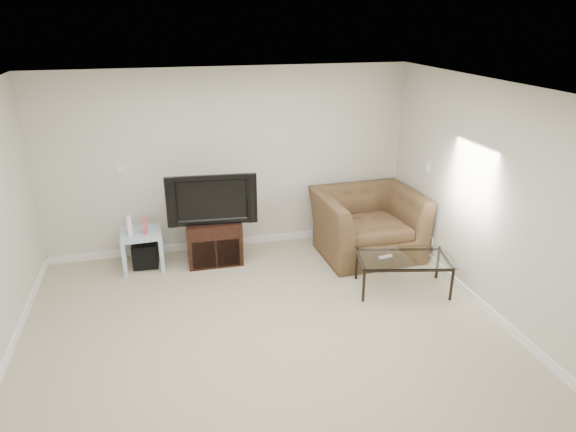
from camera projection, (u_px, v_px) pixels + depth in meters
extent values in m
plane|color=tan|center=(269.00, 346.00, 5.17)|extent=(5.00, 5.00, 0.00)
plane|color=white|center=(265.00, 94.00, 4.25)|extent=(5.00, 5.00, 0.00)
cube|color=silver|center=(229.00, 161.00, 6.97)|extent=(5.00, 0.02, 2.50)
cube|color=silver|center=(504.00, 208.00, 5.29)|extent=(0.02, 5.00, 2.50)
cube|color=white|center=(121.00, 169.00, 6.63)|extent=(0.12, 0.02, 0.12)
cube|color=white|center=(427.00, 167.00, 6.72)|extent=(0.02, 0.09, 0.13)
cube|color=white|center=(431.00, 242.00, 6.80)|extent=(0.02, 0.08, 0.12)
cube|color=black|center=(214.00, 228.00, 6.73)|extent=(0.41, 0.29, 0.06)
imported|color=black|center=(212.00, 197.00, 6.58)|extent=(1.08, 0.30, 0.66)
cube|color=black|center=(145.00, 254.00, 6.75)|extent=(0.33, 0.33, 0.32)
cube|color=white|center=(130.00, 226.00, 6.52)|extent=(0.07, 0.17, 0.23)
cube|color=#CC4C4C|center=(145.00, 226.00, 6.57)|extent=(0.05, 0.14, 0.19)
imported|color=brown|center=(368.00, 213.00, 6.97)|extent=(1.39, 0.93, 1.19)
cube|color=#B2B2B7|center=(385.00, 257.00, 6.07)|extent=(0.18, 0.08, 0.02)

